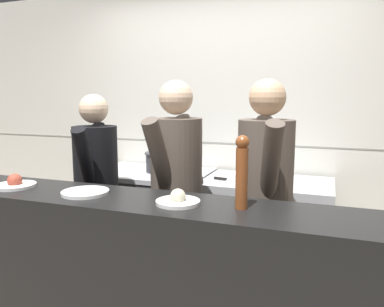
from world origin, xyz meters
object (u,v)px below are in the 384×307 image
oven_range (152,220)px  chefs_knife (231,180)px  plated_dish_main (15,184)px  pepper_mill (242,171)px  plated_dish_dessert (178,200)px  chef_sous (177,193)px  chef_head_cook (97,190)px  stock_pot (164,161)px  plated_dish_appetiser (85,192)px  chef_line (264,200)px

oven_range → chefs_knife: bearing=-8.2°
plated_dish_main → chefs_knife: bearing=48.7°
plated_dish_main → pepper_mill: 1.37m
plated_dish_dessert → chef_sous: (-0.24, 0.56, -0.12)m
chef_head_cook → chef_sous: size_ratio=0.95×
pepper_mill → stock_pot: bearing=127.6°
plated_dish_appetiser → chef_sous: size_ratio=0.16×
chefs_knife → chef_line: bearing=-58.2°
stock_pot → plated_dish_appetiser: stock_pot is taller
chefs_knife → chef_head_cook: 1.04m
plated_dish_dessert → chef_head_cook: size_ratio=0.14×
chef_line → plated_dish_main: bearing=-173.6°
pepper_mill → chef_line: bearing=87.5°
chefs_knife → plated_dish_dessert: plated_dish_dessert is taller
plated_dish_main → plated_dish_dessert: (1.05, 0.01, -0.00)m
pepper_mill → plated_dish_dessert: bearing=-174.8°
chef_line → stock_pot: bearing=127.7°
plated_dish_appetiser → chef_line: chef_line is taller
plated_dish_dessert → chef_sous: 0.62m
stock_pot → chef_line: (1.01, -0.73, -0.07)m
plated_dish_main → chef_line: size_ratio=0.14×
plated_dish_dessert → oven_range: bearing=121.6°
oven_range → pepper_mill: 1.83m
plated_dish_appetiser → plated_dish_dessert: plated_dish_dessert is taller
oven_range → plated_dish_dessert: (0.78, -1.28, 0.60)m
oven_range → stock_pot: stock_pot is taller
plated_dish_main → chef_head_cook: (0.14, 0.63, -0.17)m
chef_line → chef_head_cook: bearing=161.6°
plated_dish_main → chef_head_cook: 0.67m
chefs_knife → plated_dish_appetiser: (-0.54, -1.16, 0.14)m
chef_sous → plated_dish_appetiser: bearing=-113.4°
plated_dish_appetiser → chef_line: 1.08m
chefs_knife → plated_dish_appetiser: plated_dish_appetiser is taller
oven_range → plated_dish_dessert: bearing=-58.4°
plated_dish_appetiser → chef_sous: chef_sous is taller
plated_dish_appetiser → chef_head_cook: chef_head_cook is taller
plated_dish_appetiser → chefs_knife: bearing=65.1°
plated_dish_main → pepper_mill: size_ratio=0.68×
oven_range → plated_dish_appetiser: 1.42m
stock_pot → chef_head_cook: 0.74m
plated_dish_main → chef_sous: bearing=35.1°
oven_range → pepper_mill: size_ratio=2.92×
plated_dish_main → chef_sous: 0.99m
pepper_mill → chefs_knife: bearing=106.4°
chefs_knife → chef_head_cook: size_ratio=0.23×
oven_range → chef_sous: chef_sous is taller
stock_pot → plated_dish_appetiser: 1.31m
stock_pot → pepper_mill: size_ratio=0.95×
oven_range → chef_sous: size_ratio=0.62×
plated_dish_appetiser → plated_dish_dessert: (0.56, -0.00, 0.01)m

